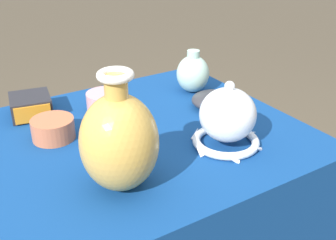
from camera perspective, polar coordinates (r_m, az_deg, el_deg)
name	(u,v)px	position (r m, az deg, el deg)	size (l,w,h in m)	color
display_table	(145,162)	(1.24, -3.17, -5.65)	(0.90, 0.80, 0.72)	olive
vase_tall_bulbous	(119,141)	(0.94, -6.62, -2.84)	(0.18, 0.18, 0.28)	gold
vase_dome_bell	(227,120)	(1.13, 8.04, 0.06)	(0.19, 0.19, 0.19)	white
mosaic_tile_box	(31,106)	(1.38, -18.08, 1.84)	(0.14, 0.15, 0.06)	#232328
pot_squat_rose	(105,103)	(1.33, -8.50, 2.30)	(0.12, 0.12, 0.07)	#D19399
jar_round_celadon	(193,73)	(1.47, 3.38, 6.32)	(0.11, 0.11, 0.15)	#A8CCB7
bowl_shallow_charcoal	(214,100)	(1.37, 6.25, 2.67)	(0.15, 0.15, 0.05)	#2D2D33
bowl_shallow_cobalt	(117,134)	(1.16, -6.91, -1.92)	(0.11, 0.11, 0.05)	#3851A8
pot_squat_terracotta	(53,129)	(1.22, -15.30, -1.16)	(0.12, 0.12, 0.06)	#BC6642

